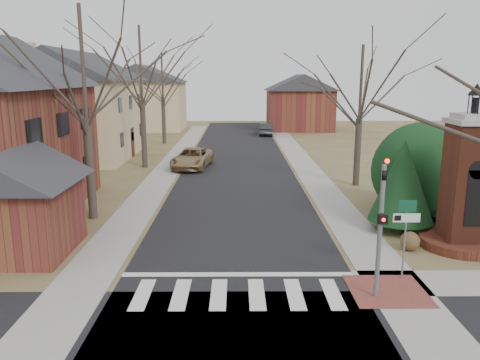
{
  "coord_description": "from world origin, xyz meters",
  "views": [
    {
      "loc": [
        -0.01,
        -12.81,
        6.72
      ],
      "look_at": [
        0.1,
        6.0,
        2.55
      ],
      "focal_mm": 35.0,
      "sensor_mm": 36.0,
      "label": 1
    }
  ],
  "objects_px": {
    "traffic_signal_pole": "(381,218)",
    "brick_gate_monument": "(466,195)",
    "distant_car": "(266,129)",
    "sign_post": "(406,224)",
    "pickup_truck": "(192,158)"
  },
  "relations": [
    {
      "from": "traffic_signal_pole",
      "to": "brick_gate_monument",
      "type": "relative_size",
      "value": 0.69
    },
    {
      "from": "traffic_signal_pole",
      "to": "distant_car",
      "type": "distance_m",
      "value": 41.39
    },
    {
      "from": "sign_post",
      "to": "distant_car",
      "type": "bearing_deg",
      "value": 93.14
    },
    {
      "from": "traffic_signal_pole",
      "to": "sign_post",
      "type": "bearing_deg",
      "value": 47.57
    },
    {
      "from": "brick_gate_monument",
      "to": "pickup_truck",
      "type": "distance_m",
      "value": 20.96
    },
    {
      "from": "sign_post",
      "to": "brick_gate_monument",
      "type": "xyz_separation_m",
      "value": [
        3.41,
        3.01,
        0.22
      ]
    },
    {
      "from": "sign_post",
      "to": "distant_car",
      "type": "height_order",
      "value": "sign_post"
    },
    {
      "from": "brick_gate_monument",
      "to": "distant_car",
      "type": "distance_m",
      "value": 37.37
    },
    {
      "from": "sign_post",
      "to": "brick_gate_monument",
      "type": "bearing_deg",
      "value": 41.42
    },
    {
      "from": "traffic_signal_pole",
      "to": "distant_car",
      "type": "xyz_separation_m",
      "value": [
        -0.9,
        41.34,
        -1.87
      ]
    },
    {
      "from": "pickup_truck",
      "to": "distant_car",
      "type": "relative_size",
      "value": 1.22
    },
    {
      "from": "brick_gate_monument",
      "to": "distant_car",
      "type": "height_order",
      "value": "brick_gate_monument"
    },
    {
      "from": "pickup_truck",
      "to": "brick_gate_monument",
      "type": "bearing_deg",
      "value": -45.75
    },
    {
      "from": "brick_gate_monument",
      "to": "distant_car",
      "type": "xyz_separation_m",
      "value": [
        -5.6,
        36.91,
        -1.45
      ]
    },
    {
      "from": "traffic_signal_pole",
      "to": "brick_gate_monument",
      "type": "xyz_separation_m",
      "value": [
        4.7,
        4.42,
        -0.42
      ]
    }
  ]
}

